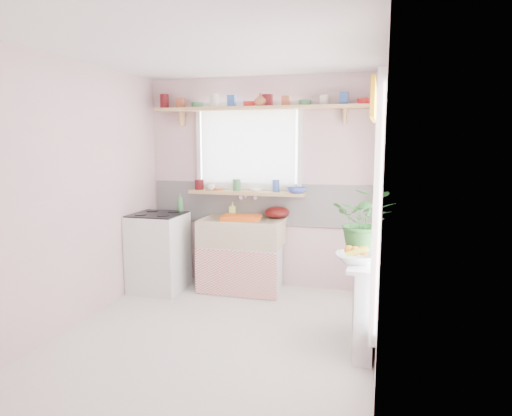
# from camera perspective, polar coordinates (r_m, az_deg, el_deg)

# --- Properties ---
(room) EXTENTS (3.20, 3.20, 3.20)m
(room) POSITION_cam_1_polar(r_m,az_deg,el_deg) (4.61, 6.25, 3.61)
(room) COLOR silver
(room) RESTS_ON ground
(sink_unit) EXTENTS (0.95, 0.65, 1.11)m
(sink_unit) POSITION_cam_1_polar(r_m,az_deg,el_deg) (5.37, -1.77, -5.82)
(sink_unit) COLOR white
(sink_unit) RESTS_ON ground
(cooker) EXTENTS (0.58, 0.58, 0.93)m
(cooker) POSITION_cam_1_polar(r_m,az_deg,el_deg) (5.50, -12.07, -5.36)
(cooker) COLOR white
(cooker) RESTS_ON ground
(radiator_ledge) EXTENTS (0.22, 0.95, 0.78)m
(radiator_ledge) POSITION_cam_1_polar(r_m,az_deg,el_deg) (4.11, 13.49, -11.09)
(radiator_ledge) COLOR white
(radiator_ledge) RESTS_ON ground
(windowsill) EXTENTS (1.40, 0.22, 0.04)m
(windowsill) POSITION_cam_1_polar(r_m,az_deg,el_deg) (5.42, -1.22, 1.93)
(windowsill) COLOR tan
(windowsill) RESTS_ON room
(pine_shelf) EXTENTS (2.52, 0.24, 0.04)m
(pine_shelf) POSITION_cam_1_polar(r_m,az_deg,el_deg) (5.35, 0.29, 12.36)
(pine_shelf) COLOR tan
(pine_shelf) RESTS_ON room
(shelf_crockery) EXTENTS (2.47, 0.11, 0.12)m
(shelf_crockery) POSITION_cam_1_polar(r_m,az_deg,el_deg) (5.36, -0.16, 13.14)
(shelf_crockery) COLOR #590F14
(shelf_crockery) RESTS_ON pine_shelf
(sill_crockery) EXTENTS (1.35, 0.11, 0.12)m
(sill_crockery) POSITION_cam_1_polar(r_m,az_deg,el_deg) (5.43, -1.72, 2.72)
(sill_crockery) COLOR #590F14
(sill_crockery) RESTS_ON windowsill
(dish_tray) EXTENTS (0.48, 0.38, 0.04)m
(dish_tray) POSITION_cam_1_polar(r_m,az_deg,el_deg) (5.28, -1.84, -1.20)
(dish_tray) COLOR orange
(dish_tray) RESTS_ON sink_unit
(colander) EXTENTS (0.37, 0.37, 0.14)m
(colander) POSITION_cam_1_polar(r_m,az_deg,el_deg) (5.37, 2.68, -0.53)
(colander) COLOR #540F0E
(colander) RESTS_ON sink_unit
(jade_plant) EXTENTS (0.58, 0.52, 0.58)m
(jade_plant) POSITION_cam_1_polar(r_m,az_deg,el_deg) (4.06, 13.49, -1.58)
(jade_plant) COLOR #295E25
(jade_plant) RESTS_ON radiator_ledge
(fruit_bowl) EXTENTS (0.37, 0.37, 0.08)m
(fruit_bowl) POSITION_cam_1_polar(r_m,az_deg,el_deg) (3.80, 12.26, -6.15)
(fruit_bowl) COLOR silver
(fruit_bowl) RESTS_ON radiator_ledge
(herb_pot) EXTENTS (0.12, 0.08, 0.22)m
(herb_pot) POSITION_cam_1_polar(r_m,az_deg,el_deg) (4.19, 12.62, -3.75)
(herb_pot) COLOR #38692A
(herb_pot) RESTS_ON radiator_ledge
(soap_bottle_sink) EXTENTS (0.09, 0.09, 0.17)m
(soap_bottle_sink) POSITION_cam_1_polar(r_m,az_deg,el_deg) (5.52, -2.93, -0.12)
(soap_bottle_sink) COLOR #FDF370
(soap_bottle_sink) RESTS_ON sink_unit
(sill_cup) EXTENTS (0.11, 0.11, 0.09)m
(sill_cup) POSITION_cam_1_polar(r_m,az_deg,el_deg) (5.50, -5.75, 2.64)
(sill_cup) COLOR beige
(sill_cup) RESTS_ON windowsill
(sill_bowl) EXTENTS (0.22, 0.22, 0.07)m
(sill_bowl) POSITION_cam_1_polar(r_m,az_deg,el_deg) (5.21, 5.11, 2.22)
(sill_bowl) COLOR #374EB3
(sill_bowl) RESTS_ON windowsill
(shelf_vase) EXTENTS (0.17, 0.17, 0.14)m
(shelf_vase) POSITION_cam_1_polar(r_m,az_deg,el_deg) (5.28, 0.54, 13.41)
(shelf_vase) COLOR #96512E
(shelf_vase) RESTS_ON pine_shelf
(cooker_bottle) EXTENTS (0.11, 0.11, 0.22)m
(cooker_bottle) POSITION_cam_1_polar(r_m,az_deg,el_deg) (5.51, -9.49, 0.72)
(cooker_bottle) COLOR #42854D
(cooker_bottle) RESTS_ON cooker
(fruit) EXTENTS (0.20, 0.14, 0.10)m
(fruit) POSITION_cam_1_polar(r_m,az_deg,el_deg) (3.79, 12.38, -5.23)
(fruit) COLOR orange
(fruit) RESTS_ON fruit_bowl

